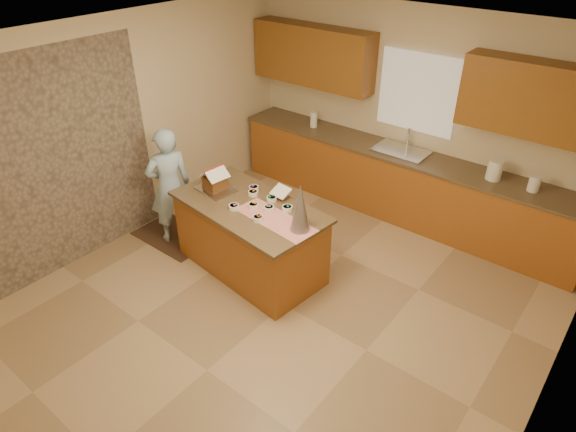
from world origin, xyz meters
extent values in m
plane|color=tan|center=(0.00, 0.00, 0.00)|extent=(5.50, 5.50, 0.00)
plane|color=silver|center=(0.00, 0.00, 2.70)|extent=(5.50, 5.50, 0.00)
plane|color=beige|center=(0.00, 2.75, 1.35)|extent=(5.50, 5.50, 0.00)
plane|color=beige|center=(-2.50, 0.00, 1.35)|extent=(5.50, 5.50, 0.00)
plane|color=beige|center=(2.50, 0.00, 1.35)|extent=(5.50, 5.50, 0.00)
plane|color=gray|center=(-2.48, -0.80, 1.25)|extent=(0.00, 2.50, 2.50)
cube|color=white|center=(0.00, 2.72, 1.65)|extent=(1.05, 0.03, 1.00)
cube|color=#9D4B20|center=(0.00, 2.45, 0.44)|extent=(4.80, 0.60, 0.88)
cube|color=brown|center=(0.00, 2.45, 0.90)|extent=(4.85, 0.63, 0.04)
cube|color=olive|center=(-1.55, 2.57, 1.90)|extent=(1.85, 0.35, 0.80)
cube|color=olive|center=(1.55, 2.57, 1.90)|extent=(1.85, 0.35, 0.80)
cube|color=silver|center=(0.00, 2.45, 0.89)|extent=(0.70, 0.45, 0.12)
cylinder|color=silver|center=(0.00, 2.63, 1.06)|extent=(0.03, 0.03, 0.28)
cube|color=#9D4B20|center=(-0.71, 0.27, 0.42)|extent=(1.79, 1.04, 0.83)
cube|color=brown|center=(-0.71, 0.27, 0.85)|extent=(1.87, 1.12, 0.04)
cube|color=#B3130C|center=(-0.29, 0.22, 0.87)|extent=(0.98, 0.44, 0.01)
cube|color=silver|center=(-1.23, 0.28, 0.88)|extent=(0.47, 0.37, 0.02)
cube|color=white|center=(-0.53, 0.61, 0.96)|extent=(0.22, 0.18, 0.09)
cone|color=silver|center=(0.03, 0.23, 1.13)|extent=(0.23, 0.23, 0.52)
cube|color=black|center=(-1.94, 0.13, 0.01)|extent=(1.02, 0.66, 0.01)
imported|color=#9EC0E1|center=(-1.89, 0.13, 0.76)|extent=(0.55, 0.64, 1.50)
cylinder|color=white|center=(1.19, 2.45, 1.02)|extent=(0.15, 0.15, 0.20)
cylinder|color=white|center=(1.21, 2.45, 1.04)|extent=(0.17, 0.17, 0.24)
cylinder|color=white|center=(1.66, 2.45, 1.01)|extent=(0.13, 0.13, 0.18)
cylinder|color=white|center=(-1.41, 2.45, 1.03)|extent=(0.10, 0.10, 0.22)
cube|color=brown|center=(-1.23, 0.28, 0.97)|extent=(0.23, 0.25, 0.15)
cube|color=white|center=(-1.29, 0.28, 1.10)|extent=(0.17, 0.28, 0.12)
cube|color=white|center=(-1.17, 0.27, 1.10)|extent=(0.17, 0.28, 0.12)
cylinder|color=red|center=(-1.23, 0.28, 1.15)|extent=(0.05, 0.27, 0.02)
cylinder|color=green|center=(-0.57, 0.50, 0.90)|extent=(0.11, 0.11, 0.05)
cylinder|color=silver|center=(-0.46, 0.32, 0.90)|extent=(0.11, 0.11, 0.05)
cylinder|color=#FE78C8|center=(-0.77, 0.10, 0.90)|extent=(0.11, 0.11, 0.05)
cylinder|color=#A5378E|center=(-0.88, 0.55, 0.90)|extent=(0.11, 0.11, 0.05)
cylinder|color=#3387C1|center=(-0.30, 0.44, 0.90)|extent=(0.11, 0.11, 0.05)
cylinder|color=#E65B28|center=(-0.82, 0.46, 0.90)|extent=(0.11, 0.11, 0.05)
cylinder|color=yellow|center=(-0.63, 0.25, 0.90)|extent=(0.11, 0.11, 0.05)
cylinder|color=orange|center=(-0.42, 0.10, 0.90)|extent=(0.11, 0.11, 0.05)
camera|label=1|loc=(2.52, -3.09, 3.66)|focal=30.69mm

